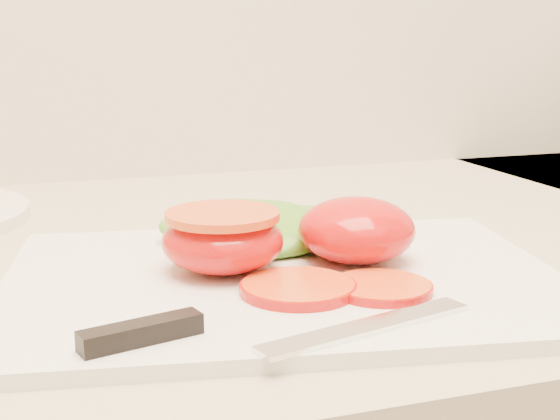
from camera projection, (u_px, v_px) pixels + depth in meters
name	position (u px, v px, depth m)	size (l,w,h in m)	color
cutting_board	(284.00, 281.00, 0.56)	(0.40, 0.29, 0.01)	white
tomato_half_dome	(357.00, 230.00, 0.58)	(0.09, 0.09, 0.05)	red
tomato_half_cut	(223.00, 239.00, 0.56)	(0.09, 0.09, 0.04)	red
tomato_slice_0	(298.00, 288.00, 0.52)	(0.08, 0.08, 0.01)	#FA521E
tomato_slice_1	(381.00, 287.00, 0.52)	(0.07, 0.07, 0.01)	#FA521E
lettuce_leaf_0	(248.00, 228.00, 0.63)	(0.15, 0.10, 0.03)	#5DAC2D
lettuce_leaf_1	(307.00, 227.00, 0.64)	(0.10, 0.07, 0.02)	#5DAC2D
knife	(232.00, 330.00, 0.44)	(0.24, 0.07, 0.01)	silver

